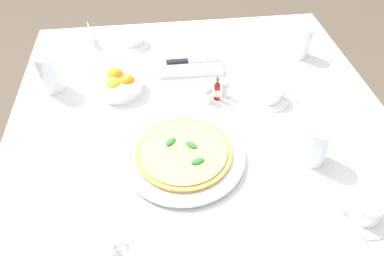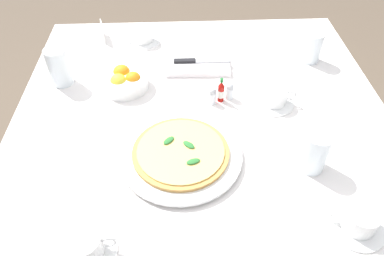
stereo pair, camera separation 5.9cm
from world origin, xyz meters
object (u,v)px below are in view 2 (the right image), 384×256
(pizza, at_px, (181,152))
(napkin_folded, at_px, (198,64))
(pizza_plate, at_px, (181,155))
(coffee_cup_back_corner, at_px, (85,247))
(coffee_cup_far_right, at_px, (359,221))
(water_glass_center_back, at_px, (312,48))
(citrus_bowl, at_px, (125,80))
(water_glass_far_left, at_px, (59,69))
(pepper_shaker, at_px, (212,96))
(coffee_cup_right_edge, at_px, (274,97))
(menu_card, at_px, (103,31))
(coffee_cup_near_left, at_px, (142,36))
(hot_sauce_bottle, at_px, (221,92))
(water_glass_near_right, at_px, (314,153))
(salt_shaker, at_px, (229,92))
(dinner_knife, at_px, (199,61))

(pizza, distance_m, napkin_folded, 0.43)
(pizza_plate, distance_m, napkin_folded, 0.43)
(pizza, height_order, coffee_cup_back_corner, coffee_cup_back_corner)
(coffee_cup_far_right, height_order, water_glass_center_back, water_glass_center_back)
(citrus_bowl, bearing_deg, coffee_cup_far_right, -43.92)
(coffee_cup_back_corner, xyz_separation_m, coffee_cup_far_right, (0.59, 0.04, -0.00))
(pizza_plate, height_order, citrus_bowl, citrus_bowl)
(napkin_folded, bearing_deg, water_glass_far_left, -169.64)
(water_glass_center_back, xyz_separation_m, pepper_shaker, (-0.37, -0.22, -0.02))
(coffee_cup_right_edge, distance_m, pepper_shaker, 0.19)
(coffee_cup_right_edge, height_order, coffee_cup_back_corner, coffee_cup_back_corner)
(pizza_plate, distance_m, citrus_bowl, 0.36)
(coffee_cup_right_edge, height_order, water_glass_far_left, water_glass_far_left)
(water_glass_far_left, relative_size, pepper_shaker, 2.22)
(coffee_cup_right_edge, xyz_separation_m, pepper_shaker, (-0.19, 0.01, -0.00))
(coffee_cup_back_corner, distance_m, citrus_bowl, 0.58)
(menu_card, bearing_deg, coffee_cup_far_right, 25.07)
(coffee_cup_near_left, xyz_separation_m, hot_sauce_bottle, (0.26, -0.36, 0.01))
(coffee_cup_back_corner, height_order, water_glass_near_right, water_glass_near_right)
(water_glass_far_left, relative_size, water_glass_center_back, 1.16)
(coffee_cup_near_left, height_order, water_glass_near_right, water_glass_near_right)
(salt_shaker, relative_size, pepper_shaker, 1.00)
(pizza, height_order, salt_shaker, salt_shaker)
(pepper_shaker, bearing_deg, water_glass_far_left, 165.33)
(coffee_cup_back_corner, relative_size, menu_card, 1.50)
(pepper_shaker, bearing_deg, coffee_cup_near_left, 121.97)
(pizza, distance_m, dinner_knife, 0.43)
(dinner_knife, relative_size, pepper_shaker, 3.47)
(menu_card, bearing_deg, hot_sauce_bottle, 33.17)
(napkin_folded, bearing_deg, menu_card, 151.13)
(coffee_cup_far_right, distance_m, hot_sauce_bottle, 0.53)
(water_glass_near_right, bearing_deg, napkin_folded, 119.49)
(coffee_cup_far_right, bearing_deg, menu_card, 128.19)
(water_glass_near_right, relative_size, menu_card, 1.28)
(coffee_cup_right_edge, bearing_deg, coffee_cup_far_right, -77.38)
(water_glass_far_left, height_order, pepper_shaker, water_glass_far_left)
(hot_sauce_bottle, bearing_deg, coffee_cup_far_right, -60.57)
(citrus_bowl, bearing_deg, menu_card, 109.33)
(pizza_plate, xyz_separation_m, coffee_cup_far_right, (0.39, -0.23, 0.01))
(water_glass_center_back, bearing_deg, pepper_shaker, -149.18)
(coffee_cup_near_left, distance_m, pepper_shaker, 0.44)
(coffee_cup_far_right, relative_size, citrus_bowl, 0.87)
(dinner_knife, xyz_separation_m, citrus_bowl, (-0.25, -0.11, 0.00))
(pizza, relative_size, coffee_cup_back_corner, 1.93)
(water_glass_center_back, xyz_separation_m, menu_card, (-0.75, 0.19, -0.02))
(citrus_bowl, relative_size, hot_sauce_bottle, 1.81)
(pizza, relative_size, coffee_cup_near_left, 1.93)
(citrus_bowl, height_order, pepper_shaker, citrus_bowl)
(water_glass_far_left, distance_m, citrus_bowl, 0.21)
(pizza, bearing_deg, menu_card, 114.23)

